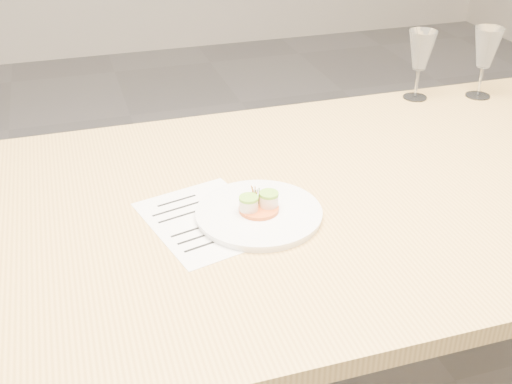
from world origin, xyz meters
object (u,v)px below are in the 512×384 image
object	(u,v)px
dining_table	(243,230)
recipe_sheet	(206,220)
dinner_plate	(259,212)
wine_glass_2	(421,52)
wine_glass_3	(486,49)

from	to	relation	value
dining_table	recipe_sheet	world-z (taller)	recipe_sheet
dinner_plate	wine_glass_2	distance (m)	0.83
dining_table	wine_glass_2	xyz separation A→B (m)	(0.67, 0.44, 0.21)
dining_table	wine_glass_2	bearing A→B (deg)	33.12
dining_table	wine_glass_2	size ratio (longest dim) A/B	11.73
dining_table	dinner_plate	bearing A→B (deg)	-73.45
dinner_plate	wine_glass_3	bearing A→B (deg)	28.37
recipe_sheet	wine_glass_2	size ratio (longest dim) A/B	1.62
dining_table	dinner_plate	size ratio (longest dim) A/B	8.97
recipe_sheet	wine_glass_2	bearing A→B (deg)	17.95
wine_glass_2	wine_glass_3	bearing A→B (deg)	-13.50
dinner_plate	wine_glass_3	distance (m)	0.97
recipe_sheet	wine_glass_3	distance (m)	1.06
dining_table	dinner_plate	world-z (taller)	dinner_plate
recipe_sheet	wine_glass_3	world-z (taller)	wine_glass_3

